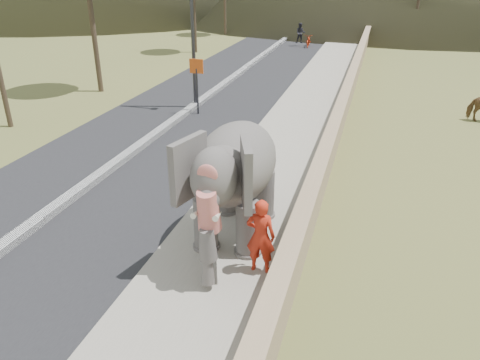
# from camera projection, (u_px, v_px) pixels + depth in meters

# --- Properties ---
(ground) EXTENTS (160.00, 160.00, 0.00)m
(ground) POSITION_uv_depth(u_px,v_px,m) (219.00, 266.00, 10.35)
(ground) COLOR olive
(ground) RESTS_ON ground
(road) EXTENTS (7.00, 120.00, 0.03)m
(road) POSITION_uv_depth(u_px,v_px,m) (184.00, 116.00, 20.30)
(road) COLOR black
(road) RESTS_ON ground
(median) EXTENTS (0.35, 120.00, 0.22)m
(median) POSITION_uv_depth(u_px,v_px,m) (184.00, 114.00, 20.26)
(median) COLOR black
(median) RESTS_ON ground
(walkway) EXTENTS (3.00, 120.00, 0.15)m
(walkway) POSITION_uv_depth(u_px,v_px,m) (298.00, 125.00, 18.99)
(walkway) COLOR #9E9687
(walkway) RESTS_ON ground
(parapet) EXTENTS (0.30, 120.00, 1.10)m
(parapet) POSITION_uv_depth(u_px,v_px,m) (340.00, 117.00, 18.37)
(parapet) COLOR tan
(parapet) RESTS_ON ground
(signboard) EXTENTS (0.60, 0.08, 2.40)m
(signboard) POSITION_uv_depth(u_px,v_px,m) (197.00, 77.00, 19.82)
(signboard) COLOR #2D2D33
(signboard) RESTS_ON ground
(elephant_and_man) EXTENTS (2.32, 3.99, 2.83)m
(elephant_and_man) POSITION_uv_depth(u_px,v_px,m) (237.00, 179.00, 10.81)
(elephant_and_man) COLOR #655F5B
(elephant_and_man) RESTS_ON ground
(motorcyclist) EXTENTS (1.44, 1.87, 1.78)m
(motorcyclist) POSITION_uv_depth(u_px,v_px,m) (306.00, 38.00, 36.21)
(motorcyclist) COLOR #9C260E
(motorcyclist) RESTS_ON ground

